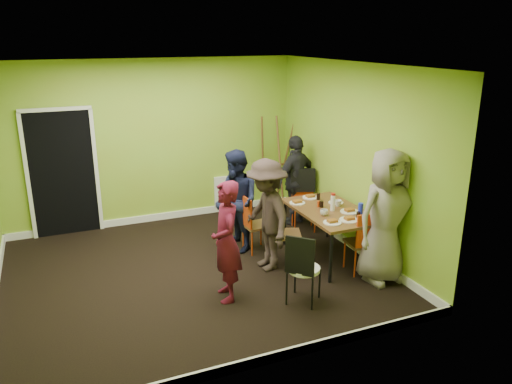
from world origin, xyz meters
The scene contains 28 objects.
ground centered at (0.00, 0.00, 0.00)m, with size 5.00×5.00×0.00m, color black.
room_walls centered at (-0.02, 0.04, 0.99)m, with size 5.04×4.54×2.82m.
dining_table centered at (1.99, -0.29, 0.70)m, with size 0.90×1.50×0.75m.
chair_left_far centered at (1.03, 0.35, 0.49)m, with size 0.39×0.38×0.88m.
chair_left_near centered at (1.24, -0.20, 0.55)m, with size 0.52×0.52×0.97m.
chair_back_end centered at (2.23, 1.00, 0.71)m, with size 0.54×0.59×1.00m.
chair_front_end centered at (2.15, -0.91, 0.51)m, with size 0.41×0.41×0.90m.
chair_bentwood centered at (0.99, -1.32, 0.51)m, with size 0.51×0.51×0.92m.
easel centered at (2.20, 2.02, 0.88)m, with size 0.72×0.67×1.79m.
plate_near_left centered at (1.68, 0.15, 0.76)m, with size 0.23×0.23×0.01m, color white.
plate_near_right centered at (1.73, -0.76, 0.76)m, with size 0.24×0.24×0.01m, color white.
plate_far_back centered at (1.99, 0.31, 0.76)m, with size 0.24×0.24×0.01m, color white.
plate_far_front centered at (2.00, -0.76, 0.76)m, with size 0.27×0.27×0.01m, color white.
plate_wall_back centered at (2.22, -0.06, 0.76)m, with size 0.22×0.22×0.01m, color white.
plate_wall_front centered at (2.19, -0.48, 0.76)m, with size 0.26×0.26×0.01m, color white.
thermos centered at (1.99, -0.33, 0.87)m, with size 0.07×0.07×0.23m, color white.
blue_bottle centered at (2.23, -0.67, 0.84)m, with size 0.07×0.07×0.19m, color #1B2ECD.
orange_bottle centered at (1.88, -0.12, 0.79)m, with size 0.03×0.03×0.09m, color #D94414.
glass_mid centered at (1.92, -0.15, 0.80)m, with size 0.06×0.06×0.10m, color black.
glass_back centered at (2.06, 0.18, 0.80)m, with size 0.06×0.06×0.10m, color black.
glass_front centered at (2.15, -0.75, 0.80)m, with size 0.06×0.06×0.09m, color black.
cup_a centered at (1.78, -0.46, 0.79)m, with size 0.11×0.11×0.09m, color white.
cup_b centered at (2.16, -0.20, 0.80)m, with size 0.10×0.10×0.09m, color white.
person_standing centered at (0.20, -0.82, 0.76)m, with size 0.56×0.36×1.52m, color #560E23.
person_left_far centered at (0.85, 0.52, 0.78)m, with size 0.75×0.59×1.55m, color #141934.
person_left_near centered at (1.00, -0.24, 0.79)m, with size 1.02×0.59×1.58m, color #2D211E.
person_back_end centered at (2.19, 1.18, 0.78)m, with size 0.91×0.38×1.55m, color black.
person_front_end centered at (2.29, -1.17, 0.90)m, with size 0.88×0.57×1.81m, color gray.
Camera 1 is at (-1.64, -6.11, 3.17)m, focal length 35.00 mm.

